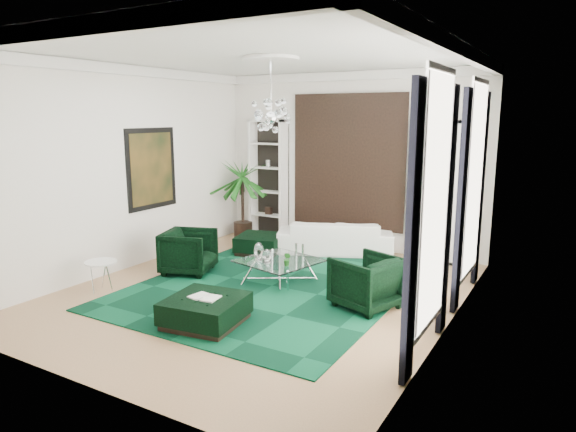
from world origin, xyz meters
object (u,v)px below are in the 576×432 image
Objects in this scene: armchair_right at (366,282)px; side_table at (102,277)px; ottoman_side at (260,244)px; sofa at (335,237)px; ottoman_front at (205,311)px; palm at (242,189)px; armchair_left at (189,252)px; coffee_table at (280,271)px.

armchair_right reaches higher than side_table.
ottoman_side is 3.45m from side_table.
ottoman_front is at bearing 66.72° from sofa.
side_table is at bearing -88.65° from palm.
ottoman_side is at bearing 8.27° from sofa.
armchair_left is (-1.75, -2.65, 0.06)m from sofa.
ottoman_side is at bearing -100.00° from armchair_right.
armchair_left reaches higher than side_table.
coffee_table is (-1.75, 0.35, -0.20)m from armchair_right.
sofa is 2.30m from coffee_table.
coffee_table is (0.00, -2.30, -0.14)m from sofa.
armchair_right is 3.59m from ottoman_side.
sofa is at bearing -2.34° from palm.
coffee_table is at bearing 38.21° from side_table.
ottoman_side is 1.73× the size of side_table.
palm is at bearing 135.59° from coffee_table.
ottoman_side is at bearing -40.82° from palm.
coffee_table reaches higher than ottoman_side.
sofa is 2.68× the size of armchair_right.
palm is (-0.70, 2.75, 0.79)m from armchair_left.
armchair_right is at bearing 99.51° from sofa.
coffee_table is 3.57m from palm.
coffee_table is at bearing -47.05° from ottoman_side.
armchair_right reaches higher than ottoman_front.
armchair_left reaches higher than ottoman_front.
side_table is (-1.00, -3.30, 0.05)m from ottoman_side.
sofa reaches higher than ottoman_side.
armchair_left is 3.50m from armchair_right.
coffee_table is 0.50× the size of palm.
side_table is 0.22× the size of palm.
coffee_table is at bearing -97.65° from armchair_left.
ottoman_side is (-3.10, 1.80, -0.21)m from armchair_right.
armchair_right is at bearing -33.22° from palm.
palm reaches higher than coffee_table.
armchair_left is 0.37× the size of palm.
sofa is at bearing 32.20° from ottoman_side.
ottoman_side is at bearing 73.14° from side_table.
coffee_table is at bearing -81.17° from armchair_right.
coffee_table is at bearing -44.41° from palm.
armchair_left is 1.62m from side_table.
armchair_left is 1.00× the size of armchair_right.
armchair_left is at bearing 135.81° from ottoman_front.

